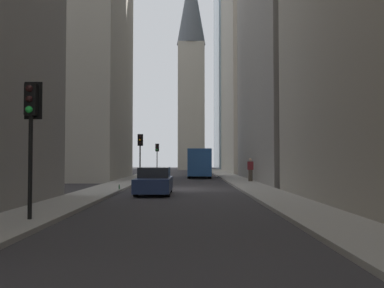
{
  "coord_description": "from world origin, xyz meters",
  "views": [
    {
      "loc": [
        -25.61,
        -0.45,
        1.86
      ],
      "look_at": [
        15.72,
        -0.72,
        3.37
      ],
      "focal_mm": 38.52,
      "sensor_mm": 36.0,
      "label": 1
    }
  ],
  "objects": [
    {
      "name": "sedan_navy",
      "position": [
        -3.9,
        1.4,
        0.66
      ],
      "size": [
        4.3,
        1.78,
        1.42
      ],
      "color": "navy",
      "rests_on": "ground_plane"
    },
    {
      "name": "sidewalk_right",
      "position": [
        0.0,
        4.5,
        0.07
      ],
      "size": [
        90.0,
        2.2,
        0.14
      ],
      "primitive_type": "cube",
      "color": "gray",
      "rests_on": "ground_plane"
    },
    {
      "name": "pedestrian",
      "position": [
        6.22,
        -5.18,
        1.12
      ],
      "size": [
        0.26,
        0.44,
        1.78
      ],
      "color": "#473D33",
      "rests_on": "sidewalk_left"
    },
    {
      "name": "traffic_light_midblock",
      "position": [
        12.76,
        4.15,
        3.12
      ],
      "size": [
        0.43,
        0.52,
        4.05
      ],
      "color": "black",
      "rests_on": "sidewalk_right"
    },
    {
      "name": "building_left_far",
      "position": [
        31.54,
        -10.6,
        16.21
      ],
      "size": [
        18.94,
        10.5,
        32.4
      ],
      "color": "#A8A091",
      "rests_on": "ground_plane"
    },
    {
      "name": "discarded_bottle",
      "position": [
        -1.95,
        3.57,
        0.25
      ],
      "size": [
        0.07,
        0.07,
        0.27
      ],
      "color": "#236033",
      "rests_on": "sidewalk_right"
    },
    {
      "name": "sidewalk_left",
      "position": [
        0.0,
        -4.5,
        0.07
      ],
      "size": [
        90.0,
        2.2,
        0.14
      ],
      "primitive_type": "cube",
      "color": "gray",
      "rests_on": "ground_plane"
    },
    {
      "name": "ground_plane",
      "position": [
        0.0,
        0.0,
        0.0
      ],
      "size": [
        135.0,
        135.0,
        0.0
      ],
      "primitive_type": "plane",
      "color": "#302D30"
    },
    {
      "name": "delivery_truck",
      "position": [
        15.65,
        -1.4,
        1.46
      ],
      "size": [
        6.46,
        2.25,
        2.84
      ],
      "color": "#285699",
      "rests_on": "ground_plane"
    },
    {
      "name": "traffic_light_foreground",
      "position": [
        -13.78,
        4.11,
        3.06
      ],
      "size": [
        0.43,
        0.52,
        3.97
      ],
      "color": "black",
      "rests_on": "sidewalk_right"
    },
    {
      "name": "building_left_midfar",
      "position": [
        8.74,
        -10.59,
        15.28
      ],
      "size": [
        18.82,
        10.5,
        30.54
      ],
      "color": "gray",
      "rests_on": "ground_plane"
    },
    {
      "name": "traffic_light_far_junction",
      "position": [
        31.79,
        4.05,
        2.98
      ],
      "size": [
        0.43,
        0.52,
        3.87
      ],
      "color": "black",
      "rests_on": "sidewalk_right"
    },
    {
      "name": "church_spire",
      "position": [
        45.46,
        -0.76,
        18.94
      ],
      "size": [
        4.97,
        4.97,
        36.2
      ],
      "color": "#A8A091",
      "rests_on": "ground_plane"
    },
    {
      "name": "building_right_midfar",
      "position": [
        11.94,
        10.6,
        11.82
      ],
      "size": [
        12.54,
        10.0,
        23.65
      ],
      "color": "#A8A091",
      "rests_on": "ground_plane"
    }
  ]
}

